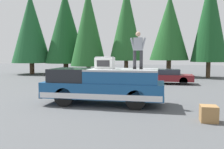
{
  "coord_description": "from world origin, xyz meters",
  "views": [
    {
      "loc": [
        -11.14,
        -3.33,
        2.29
      ],
      "look_at": [
        0.04,
        -1.01,
        1.35
      ],
      "focal_mm": 38.23,
      "sensor_mm": 36.0,
      "label": 1
    }
  ],
  "objects_px": {
    "parked_car_black": "(99,75)",
    "wooden_crate": "(209,114)",
    "parked_car_maroon": "(166,76)",
    "person_on_truck_bed": "(138,49)",
    "pickup_truck": "(104,85)",
    "compressor_unit": "(105,63)"
  },
  "relations": [
    {
      "from": "parked_car_maroon",
      "to": "wooden_crate",
      "type": "xyz_separation_m",
      "value": [
        -10.83,
        -1.21,
        -0.3
      ]
    },
    {
      "from": "parked_car_maroon",
      "to": "parked_car_black",
      "type": "xyz_separation_m",
      "value": [
        -0.18,
        5.48,
        0.0
      ]
    },
    {
      "from": "parked_car_black",
      "to": "wooden_crate",
      "type": "bearing_deg",
      "value": -147.86
    },
    {
      "from": "person_on_truck_bed",
      "to": "pickup_truck",
      "type": "bearing_deg",
      "value": 97.04
    },
    {
      "from": "pickup_truck",
      "to": "parked_car_black",
      "type": "xyz_separation_m",
      "value": [
        8.5,
        2.46,
        -0.29
      ]
    },
    {
      "from": "pickup_truck",
      "to": "parked_car_black",
      "type": "bearing_deg",
      "value": 16.14
    },
    {
      "from": "compressor_unit",
      "to": "person_on_truck_bed",
      "type": "height_order",
      "value": "person_on_truck_bed"
    },
    {
      "from": "compressor_unit",
      "to": "wooden_crate",
      "type": "distance_m",
      "value": 4.99
    },
    {
      "from": "compressor_unit",
      "to": "wooden_crate",
      "type": "relative_size",
      "value": 1.5
    },
    {
      "from": "pickup_truck",
      "to": "parked_car_maroon",
      "type": "xyz_separation_m",
      "value": [
        8.69,
        -3.02,
        -0.29
      ]
    },
    {
      "from": "person_on_truck_bed",
      "to": "wooden_crate",
      "type": "distance_m",
      "value": 4.22
    },
    {
      "from": "pickup_truck",
      "to": "parked_car_maroon",
      "type": "height_order",
      "value": "pickup_truck"
    },
    {
      "from": "person_on_truck_bed",
      "to": "parked_car_black",
      "type": "relative_size",
      "value": 0.41
    },
    {
      "from": "compressor_unit",
      "to": "person_on_truck_bed",
      "type": "xyz_separation_m",
      "value": [
        0.17,
        -1.51,
        0.62
      ]
    },
    {
      "from": "person_on_truck_bed",
      "to": "wooden_crate",
      "type": "relative_size",
      "value": 3.02
    },
    {
      "from": "parked_car_maroon",
      "to": "pickup_truck",
      "type": "bearing_deg",
      "value": 160.84
    },
    {
      "from": "parked_car_black",
      "to": "wooden_crate",
      "type": "xyz_separation_m",
      "value": [
        -10.65,
        -6.69,
        -0.3
      ]
    },
    {
      "from": "parked_car_black",
      "to": "compressor_unit",
      "type": "bearing_deg",
      "value": -163.48
    },
    {
      "from": "person_on_truck_bed",
      "to": "compressor_unit",
      "type": "bearing_deg",
      "value": 96.52
    },
    {
      "from": "compressor_unit",
      "to": "person_on_truck_bed",
      "type": "distance_m",
      "value": 1.64
    },
    {
      "from": "wooden_crate",
      "to": "parked_car_maroon",
      "type": "bearing_deg",
      "value": 6.4
    },
    {
      "from": "parked_car_black",
      "to": "wooden_crate",
      "type": "relative_size",
      "value": 7.32
    }
  ]
}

